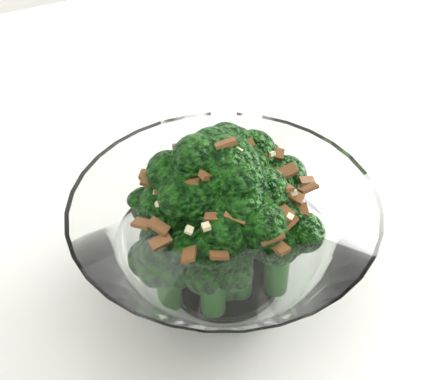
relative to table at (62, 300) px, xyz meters
name	(u,v)px	position (x,y,z in m)	size (l,w,h in m)	color
table	(62,300)	(0.00, 0.00, 0.00)	(1.22, 0.83, 0.75)	white
broccoli_dish	(223,232)	(0.10, -0.09, 0.12)	(0.20, 0.20, 0.13)	white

